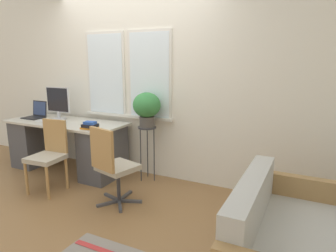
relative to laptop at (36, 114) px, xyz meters
name	(u,v)px	position (x,y,z in m)	size (l,w,h in m)	color
ground_plane	(104,191)	(1.58, -0.38, -0.80)	(14.00, 14.00, 0.00)	olive
wall_back_with_window	(136,80)	(1.57, 0.43, 0.55)	(9.00, 0.12, 2.70)	white
desk	(67,145)	(0.63, -0.01, -0.40)	(1.82, 0.73, 0.74)	beige
laptop	(36,114)	(0.00, 0.00, 0.00)	(0.29, 0.27, 0.25)	black
monitor	(58,103)	(0.42, 0.07, 0.19)	(0.43, 0.21, 0.48)	silver
keyboard	(49,121)	(0.44, -0.14, -0.05)	(0.42, 0.14, 0.02)	silver
mouse	(65,123)	(0.73, -0.14, -0.04)	(0.04, 0.06, 0.03)	silver
book_stack	(90,126)	(1.27, -0.23, -0.01)	(0.23, 0.16, 0.10)	orange
desk_chair_wooden	(49,154)	(0.95, -0.64, -0.32)	(0.41, 0.43, 0.89)	#B2844C
office_chair_swivel	(113,165)	(1.90, -0.61, -0.32)	(0.52, 0.53, 0.91)	#47474C
couch_loveseat	(283,249)	(3.75, -1.06, -0.52)	(0.73, 1.39, 0.77)	beige
plant_stand	(147,135)	(1.88, 0.20, -0.16)	(0.24, 0.24, 0.75)	#333338
potted_plant	(147,107)	(1.88, 0.20, 0.22)	(0.37, 0.37, 0.46)	#514C47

